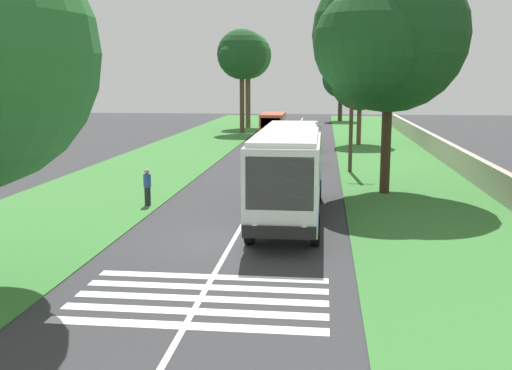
# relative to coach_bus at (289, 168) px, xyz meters

# --- Properties ---
(ground) EXTENTS (160.00, 160.00, 0.00)m
(ground) POSITION_rel_coach_bus_xyz_m (-3.72, 1.80, -2.15)
(ground) COLOR #333335
(grass_verge_left) EXTENTS (120.00, 8.00, 0.04)m
(grass_verge_left) POSITION_rel_coach_bus_xyz_m (11.28, 10.00, -2.13)
(grass_verge_left) COLOR #387533
(grass_verge_left) RESTS_ON ground
(grass_verge_right) EXTENTS (120.00, 8.00, 0.04)m
(grass_verge_right) POSITION_rel_coach_bus_xyz_m (11.28, -6.40, -2.13)
(grass_verge_right) COLOR #387533
(grass_verge_right) RESTS_ON ground
(centre_line) EXTENTS (110.00, 0.16, 0.01)m
(centre_line) POSITION_rel_coach_bus_xyz_m (11.28, 1.80, -2.14)
(centre_line) COLOR silver
(centre_line) RESTS_ON ground
(coach_bus) EXTENTS (11.16, 2.62, 3.73)m
(coach_bus) POSITION_rel_coach_bus_xyz_m (0.00, 0.00, 0.00)
(coach_bus) COLOR white
(coach_bus) RESTS_ON ground
(zebra_crossing) EXTENTS (4.05, 6.80, 0.01)m
(zebra_crossing) POSITION_rel_coach_bus_xyz_m (-9.48, 1.80, -2.14)
(zebra_crossing) COLOR silver
(zebra_crossing) RESTS_ON ground
(trailing_car_0) EXTENTS (4.30, 1.78, 1.43)m
(trailing_car_0) POSITION_rel_coach_bus_xyz_m (16.20, -0.03, -1.48)
(trailing_car_0) COLOR black
(trailing_car_0) RESTS_ON ground
(trailing_car_1) EXTENTS (4.30, 1.78, 1.43)m
(trailing_car_1) POSITION_rel_coach_bus_xyz_m (23.85, -0.12, -1.48)
(trailing_car_1) COLOR #145933
(trailing_car_1) RESTS_ON ground
(trailing_minibus_0) EXTENTS (6.00, 2.14, 2.53)m
(trailing_minibus_0) POSITION_rel_coach_bus_xyz_m (33.02, 3.44, -0.60)
(trailing_minibus_0) COLOR #CC4C33
(trailing_minibus_0) RESTS_ON ground
(roadside_tree_left_0) EXTENTS (6.69, 5.53, 11.21)m
(roadside_tree_left_0) POSITION_rel_coach_bus_xyz_m (47.40, 7.82, 6.14)
(roadside_tree_left_0) COLOR brown
(roadside_tree_left_0) RESTS_ON grass_verge_left
(roadside_tree_left_1) EXTENTS (6.07, 5.27, 10.90)m
(roadside_tree_left_1) POSITION_rel_coach_bus_xyz_m (40.23, 7.49, 6.01)
(roadside_tree_left_1) COLOR #4C3826
(roadside_tree_left_1) RESTS_ON grass_verge_left
(roadside_tree_right_0) EXTENTS (8.84, 7.60, 11.65)m
(roadside_tree_right_0) POSITION_rel_coach_bus_xyz_m (6.16, -4.26, 5.56)
(roadside_tree_right_0) COLOR #3D2D1E
(roadside_tree_right_0) RESTS_ON grass_verge_right
(roadside_tree_right_1) EXTENTS (6.14, 4.98, 7.97)m
(roadside_tree_right_1) POSITION_rel_coach_bus_xyz_m (29.26, -4.28, 3.22)
(roadside_tree_right_1) COLOR brown
(roadside_tree_right_1) RESTS_ON grass_verge_right
(roadside_tree_right_2) EXTENTS (5.98, 4.98, 8.17)m
(roadside_tree_right_2) POSITION_rel_coach_bus_xyz_m (59.68, -3.44, 3.41)
(roadside_tree_right_2) COLOR #3D2D1E
(roadside_tree_right_2) RESTS_ON grass_verge_right
(utility_pole) EXTENTS (0.24, 1.40, 8.01)m
(utility_pole) POSITION_rel_coach_bus_xyz_m (13.24, -3.04, 2.04)
(utility_pole) COLOR #473828
(utility_pole) RESTS_ON grass_verge_right
(roadside_wall) EXTENTS (70.00, 0.40, 1.46)m
(roadside_wall) POSITION_rel_coach_bus_xyz_m (16.28, -9.80, -1.38)
(roadside_wall) COLOR #B2A893
(roadside_wall) RESTS_ON grass_verge_right
(pedestrian) EXTENTS (0.34, 0.34, 1.69)m
(pedestrian) POSITION_rel_coach_bus_xyz_m (1.89, 6.58, -1.24)
(pedestrian) COLOR #26262D
(pedestrian) RESTS_ON grass_verge_left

